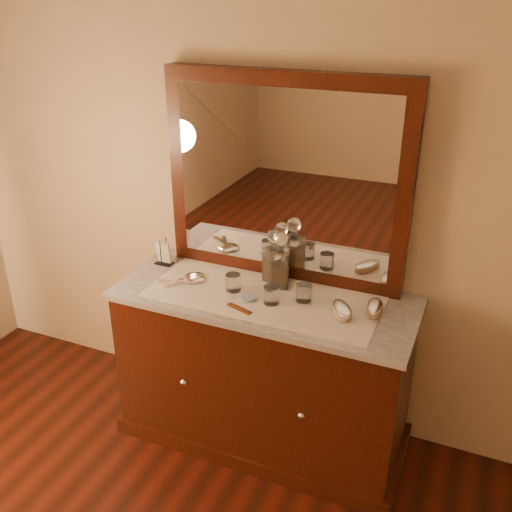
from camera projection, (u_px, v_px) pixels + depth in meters
name	position (u px, v px, depth m)	size (l,w,h in m)	color
dresser_cabinet	(264.00, 371.00, 2.90)	(1.40, 0.55, 0.82)	black
dresser_plinth	(263.00, 428.00, 3.06)	(1.46, 0.59, 0.08)	black
knob_left	(184.00, 382.00, 2.76)	(0.04, 0.04, 0.04)	silver
knob_right	(302.00, 416.00, 2.54)	(0.04, 0.04, 0.04)	silver
marble_top	(264.00, 298.00, 2.72)	(1.44, 0.59, 0.03)	silver
mirror_frame	(285.00, 180.00, 2.71)	(1.20, 0.08, 1.00)	black
mirror_glass	(282.00, 182.00, 2.68)	(1.06, 0.01, 0.86)	white
lace_runner	(263.00, 297.00, 2.70)	(1.10, 0.45, 0.00)	beige
pin_dish	(249.00, 298.00, 2.68)	(0.07, 0.07, 0.01)	white
comb	(239.00, 309.00, 2.59)	(0.13, 0.02, 0.01)	#662E12
napkin_rack	(164.00, 254.00, 3.00)	(0.09, 0.06, 0.14)	black
decanter_left	(274.00, 261.00, 2.80)	(0.11, 0.11, 0.27)	#8B5214
decanter_right	(280.00, 266.00, 2.75)	(0.11, 0.11, 0.29)	#8B5214
brush_near	(342.00, 310.00, 2.54)	(0.15, 0.18, 0.05)	#977A5C
brush_far	(375.00, 308.00, 2.56)	(0.09, 0.17, 0.04)	#977A5C
hand_mirror_outer	(190.00, 277.00, 2.86)	(0.16, 0.22, 0.02)	silver
hand_mirror_inner	(190.00, 279.00, 2.84)	(0.23, 0.17, 0.02)	silver
tumblers	(269.00, 290.00, 2.67)	(0.42, 0.15, 0.08)	white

